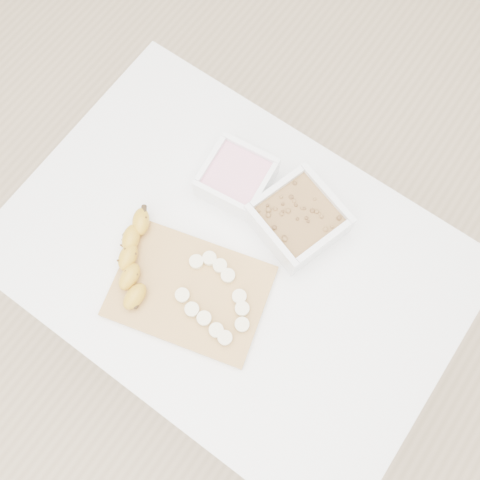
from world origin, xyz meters
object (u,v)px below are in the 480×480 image
Objects in this scene: cutting_board at (190,291)px; table at (233,270)px; bowl_granola at (298,219)px; banana at (134,260)px; bowl_yogurt at (237,177)px.

table is at bearing 74.73° from cutting_board.
bowl_granola reaches higher than banana.
bowl_granola is at bearing -1.45° from bowl_yogurt.
bowl_granola is 0.28m from cutting_board.
bowl_yogurt is at bearing 178.55° from bowl_granola.
bowl_yogurt reaches higher than cutting_board.
table is 4.57× the size of banana.
cutting_board is at bearing -76.11° from bowl_yogurt.
bowl_yogurt is 0.49× the size of cutting_board.
bowl_granola is at bearing 68.44° from cutting_board.
banana is (-0.16, -0.13, 0.13)m from table.
bowl_yogurt is (-0.10, 0.15, 0.13)m from table.
cutting_board is at bearing -14.61° from banana.
bowl_granola reaches higher than table.
cutting_board is at bearing -105.27° from table.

